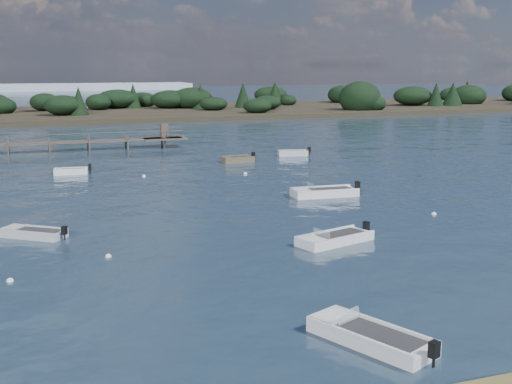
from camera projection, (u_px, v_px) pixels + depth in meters
name	position (u px, v px, depth m)	size (l,w,h in m)	color
ground	(117.00, 138.00, 85.15)	(400.00, 400.00, 0.00)	#162433
dinghy_near_olive	(370.00, 339.00, 22.19)	(3.35, 4.84, 1.18)	silver
dinghy_mid_grey	(34.00, 235.00, 35.92)	(3.71, 3.24, 0.99)	#ADB2B4
tender_far_white	(71.00, 172.00, 56.57)	(3.27, 1.50, 1.10)	silver
tender_far_grey_b	(293.00, 154.00, 68.04)	(3.53, 1.86, 1.18)	#ADB2B4
dinghy_mid_white_a	(335.00, 240.00, 34.75)	(4.81, 2.87, 1.11)	silver
dinghy_extra_a	(237.00, 160.00, 63.84)	(3.50, 1.94, 1.13)	brown
dinghy_mid_white_b	(324.00, 194.00, 47.13)	(5.24, 2.12, 1.29)	silver
buoy_a	(340.00, 335.00, 22.94)	(0.32, 0.32, 0.32)	white
buoy_b	(365.00, 230.00, 37.49)	(0.32, 0.32, 0.32)	white
buoy_c	(108.00, 257.00, 32.23)	(0.32, 0.32, 0.32)	white
buoy_d	(434.00, 214.00, 41.38)	(0.32, 0.32, 0.32)	white
buoy_e	(144.00, 176.00, 55.43)	(0.32, 0.32, 0.32)	white
buoy_extra_a	(10.00, 281.00, 28.57)	(0.32, 0.32, 0.32)	white
buoy_extra_b	(245.00, 174.00, 56.76)	(0.32, 0.32, 0.32)	white
far_headland	(215.00, 103.00, 129.93)	(190.00, 40.00, 5.80)	black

